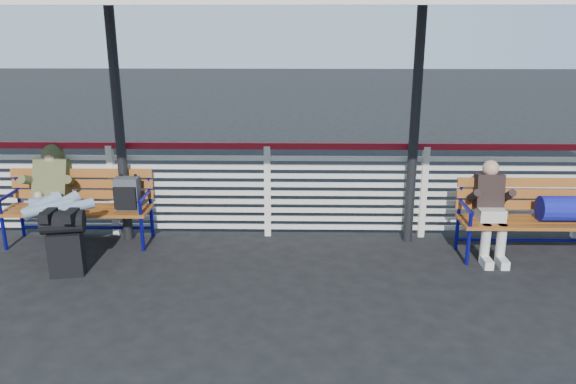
{
  "coord_description": "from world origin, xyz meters",
  "views": [
    {
      "loc": [
        0.39,
        -5.0,
        2.68
      ],
      "look_at": [
        0.28,
        1.0,
        0.87
      ],
      "focal_mm": 35.0,
      "sensor_mm": 36.0,
      "label": 1
    }
  ],
  "objects_px": {
    "bench_right": "(546,210)",
    "companion_person": "(491,209)",
    "traveler_man": "(54,199)",
    "bench_left": "(91,199)",
    "luggage_stack": "(65,240)"
  },
  "relations": [
    {
      "from": "bench_right",
      "to": "companion_person",
      "type": "distance_m",
      "value": 0.65
    },
    {
      "from": "traveler_man",
      "to": "companion_person",
      "type": "xyz_separation_m",
      "value": [
        5.15,
        -0.03,
        -0.08
      ]
    },
    {
      "from": "bench_left",
      "to": "traveler_man",
      "type": "height_order",
      "value": "traveler_man"
    },
    {
      "from": "luggage_stack",
      "to": "companion_person",
      "type": "distance_m",
      "value": 4.84
    },
    {
      "from": "luggage_stack",
      "to": "bench_right",
      "type": "distance_m",
      "value": 5.49
    },
    {
      "from": "bench_left",
      "to": "traveler_man",
      "type": "distance_m",
      "value": 0.47
    },
    {
      "from": "luggage_stack",
      "to": "companion_person",
      "type": "relative_size",
      "value": 0.65
    },
    {
      "from": "luggage_stack",
      "to": "traveler_man",
      "type": "xyz_separation_m",
      "value": [
        -0.35,
        0.63,
        0.27
      ]
    },
    {
      "from": "bench_left",
      "to": "bench_right",
      "type": "relative_size",
      "value": 1.0
    },
    {
      "from": "companion_person",
      "to": "bench_right",
      "type": "bearing_deg",
      "value": 1.58
    },
    {
      "from": "companion_person",
      "to": "traveler_man",
      "type": "bearing_deg",
      "value": 179.63
    },
    {
      "from": "bench_right",
      "to": "luggage_stack",
      "type": "bearing_deg",
      "value": -173.58
    },
    {
      "from": "bench_right",
      "to": "traveler_man",
      "type": "bearing_deg",
      "value": 179.85
    },
    {
      "from": "traveler_man",
      "to": "bench_left",
      "type": "bearing_deg",
      "value": 48.69
    },
    {
      "from": "bench_right",
      "to": "traveler_man",
      "type": "xyz_separation_m",
      "value": [
        -5.8,
        0.02,
        0.1
      ]
    }
  ]
}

